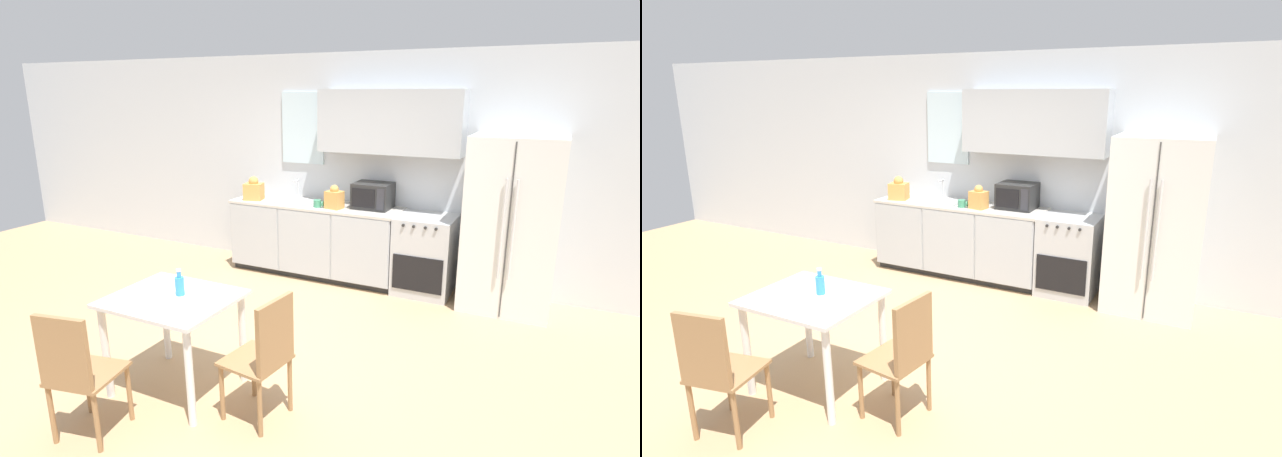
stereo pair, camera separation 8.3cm
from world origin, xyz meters
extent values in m
plane|color=tan|center=(0.00, 0.00, 0.00)|extent=(12.00, 12.00, 0.00)
cube|color=silver|center=(0.00, 2.39, 1.35)|extent=(12.00, 0.06, 2.70)
cube|color=silver|center=(-0.72, 2.35, 1.80)|extent=(0.58, 0.04, 0.88)
cube|color=#B2B7BC|center=(0.46, 2.20, 1.92)|extent=(1.67, 0.32, 0.72)
cube|color=#333333|center=(-0.41, 2.09, 0.04)|extent=(2.13, 0.55, 0.08)
cube|color=#B2B7BC|center=(-0.41, 2.06, 0.48)|extent=(2.13, 0.61, 0.80)
cube|color=#B2B7BC|center=(-1.12, 1.75, 0.48)|extent=(0.69, 0.01, 0.78)
cube|color=#B2B7BC|center=(-0.41, 1.75, 0.48)|extent=(0.69, 0.01, 0.78)
cube|color=#B2B7BC|center=(0.30, 1.75, 0.48)|extent=(0.69, 0.01, 0.78)
cube|color=beige|center=(-0.41, 2.06, 0.90)|extent=(2.16, 0.63, 0.03)
cube|color=#B7BABC|center=(0.98, 2.06, 0.45)|extent=(0.64, 0.60, 0.90)
cube|color=black|center=(0.98, 1.75, 0.32)|extent=(0.56, 0.01, 0.40)
cylinder|color=#262626|center=(0.80, 1.75, 0.85)|extent=(0.03, 0.02, 0.03)
cylinder|color=#262626|center=(0.92, 1.75, 0.85)|extent=(0.03, 0.02, 0.03)
cylinder|color=#262626|center=(1.05, 1.75, 0.85)|extent=(0.03, 0.02, 0.03)
cylinder|color=#262626|center=(1.16, 1.75, 0.85)|extent=(0.03, 0.02, 0.03)
cube|color=silver|center=(1.87, 2.02, 0.91)|extent=(0.91, 0.69, 1.83)
cube|color=#3F3F3F|center=(1.87, 1.67, 0.91)|extent=(0.01, 0.01, 1.77)
cylinder|color=silver|center=(1.82, 1.64, 0.95)|extent=(0.02, 0.02, 1.01)
cylinder|color=silver|center=(1.92, 1.64, 0.95)|extent=(0.02, 0.02, 1.01)
cube|color=#B7BABC|center=(-0.72, 2.06, 0.92)|extent=(0.63, 0.38, 0.02)
cylinder|color=silver|center=(-0.72, 2.21, 1.05)|extent=(0.02, 0.02, 0.24)
cylinder|color=silver|center=(-0.72, 2.14, 1.16)|extent=(0.02, 0.14, 0.02)
cube|color=#282828|center=(0.31, 2.15, 1.06)|extent=(0.44, 0.37, 0.30)
cube|color=black|center=(0.26, 1.95, 1.06)|extent=(0.28, 0.01, 0.22)
cube|color=#2D2D33|center=(0.46, 1.95, 1.06)|extent=(0.09, 0.01, 0.24)
cylinder|color=#3F8C66|center=(-0.30, 1.90, 0.96)|extent=(0.09, 0.09, 0.09)
torus|color=#3F8C66|center=(-0.23, 1.90, 0.96)|extent=(0.02, 0.07, 0.07)
cube|color=#DB994C|center=(-1.23, 1.94, 1.02)|extent=(0.26, 0.24, 0.21)
sphere|color=#DB994C|center=(-1.23, 1.94, 1.15)|extent=(0.15, 0.15, 0.12)
cube|color=#DB994C|center=(-0.09, 1.93, 1.02)|extent=(0.22, 0.19, 0.21)
sphere|color=#DB994C|center=(-0.09, 1.93, 1.14)|extent=(0.12, 0.12, 0.10)
cube|color=white|center=(-0.24, -0.70, 0.75)|extent=(0.91, 0.75, 0.03)
cylinder|color=white|center=(-0.63, -1.02, 0.37)|extent=(0.06, 0.06, 0.74)
cylinder|color=white|center=(0.16, -1.02, 0.37)|extent=(0.06, 0.06, 0.74)
cylinder|color=white|center=(-0.63, -0.39, 0.37)|extent=(0.06, 0.06, 0.74)
cylinder|color=white|center=(0.16, -0.39, 0.37)|extent=(0.06, 0.06, 0.74)
cube|color=#997047|center=(-0.41, -1.36, 0.44)|extent=(0.47, 0.47, 0.02)
cube|color=#997047|center=(-0.37, -1.53, 0.69)|extent=(0.37, 0.11, 0.48)
cylinder|color=#997047|center=(-0.61, -1.22, 0.21)|extent=(0.03, 0.03, 0.43)
cylinder|color=#997047|center=(-0.27, -1.16, 0.21)|extent=(0.03, 0.03, 0.43)
cylinder|color=#997047|center=(-0.54, -1.56, 0.21)|extent=(0.03, 0.03, 0.43)
cylinder|color=#997047|center=(-0.21, -1.49, 0.21)|extent=(0.03, 0.03, 0.43)
cube|color=#997047|center=(0.50, -0.72, 0.44)|extent=(0.45, 0.45, 0.02)
cube|color=#997047|center=(0.68, -0.74, 0.69)|extent=(0.08, 0.37, 0.48)
cylinder|color=#997047|center=(0.31, -0.87, 0.21)|extent=(0.03, 0.03, 0.43)
cylinder|color=#997047|center=(0.35, -0.53, 0.21)|extent=(0.03, 0.03, 0.43)
cylinder|color=#997047|center=(0.65, -0.91, 0.21)|extent=(0.03, 0.03, 0.43)
cylinder|color=#997047|center=(0.69, -0.57, 0.21)|extent=(0.03, 0.03, 0.43)
cylinder|color=#338CD8|center=(-0.21, -0.64, 0.84)|extent=(0.07, 0.07, 0.14)
cylinder|color=#338CD8|center=(-0.21, -0.64, 0.93)|extent=(0.03, 0.03, 0.05)
cylinder|color=white|center=(-0.21, -0.64, 0.96)|extent=(0.04, 0.04, 0.02)
camera|label=1|loc=(2.26, -3.32, 2.24)|focal=28.00mm
camera|label=2|loc=(2.33, -3.29, 2.24)|focal=28.00mm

